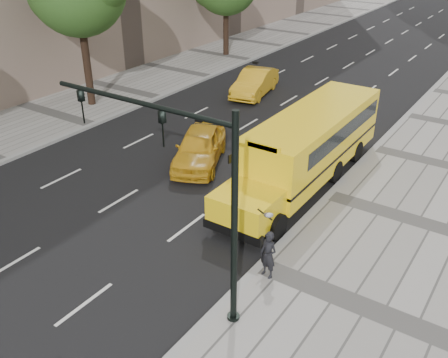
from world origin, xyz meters
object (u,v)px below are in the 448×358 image
Objects in this scene: taxi_near at (199,147)px; traffic_signal at (190,183)px; pedestrian at (268,255)px; school_bus at (310,141)px; taxi_far at (255,83)px.

taxi_near is 10.11m from traffic_signal.
taxi_near is 8.82m from pedestrian.
school_bus is 11.76m from taxi_far.
taxi_near is at bearing -163.30° from school_bus.
pedestrian reaches higher than taxi_near.
taxi_near is at bearing 125.32° from traffic_signal.
taxi_far is at bearing 115.60° from traffic_signal.
taxi_far is at bearing 134.29° from pedestrian.
traffic_signal is (-1.27, -2.19, 3.13)m from pedestrian.
school_bus reaches higher than pedestrian.
traffic_signal reaches higher than school_bus.
pedestrian is at bearing -68.91° from taxi_far.
school_bus reaches higher than taxi_far.
traffic_signal reaches higher than pedestrian.
traffic_signal is (0.69, -9.25, 2.33)m from school_bus.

